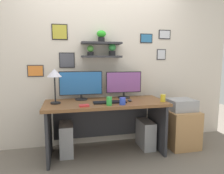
{
  "coord_description": "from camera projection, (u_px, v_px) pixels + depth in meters",
  "views": [
    {
      "loc": [
        -0.52,
        -2.71,
        1.33
      ],
      "look_at": [
        0.1,
        0.05,
        0.94
      ],
      "focal_mm": 32.66,
      "sensor_mm": 36.0,
      "label": 1
    }
  ],
  "objects": [
    {
      "name": "ground_plane",
      "position": [
        106.0,
        153.0,
        2.91
      ],
      "size": [
        8.0,
        8.0,
        0.0
      ],
      "primitive_type": "plane",
      "color": "#70665B"
    },
    {
      "name": "back_wall_assembly",
      "position": [
        100.0,
        58.0,
        3.15
      ],
      "size": [
        4.4,
        0.24,
        2.7
      ],
      "color": "beige",
      "rests_on": "ground"
    },
    {
      "name": "desk",
      "position": [
        105.0,
        115.0,
        2.89
      ],
      "size": [
        1.66,
        0.68,
        0.75
      ],
      "color": "brown",
      "rests_on": "ground"
    },
    {
      "name": "monitor_left",
      "position": [
        81.0,
        85.0,
        2.92
      ],
      "size": [
        0.62,
        0.18,
        0.41
      ],
      "color": "black",
      "rests_on": "desk"
    },
    {
      "name": "monitor_right",
      "position": [
        124.0,
        84.0,
        3.06
      ],
      "size": [
        0.54,
        0.18,
        0.4
      ],
      "color": "black",
      "rests_on": "desk"
    },
    {
      "name": "keyboard",
      "position": [
        110.0,
        102.0,
        2.73
      ],
      "size": [
        0.44,
        0.14,
        0.02
      ],
      "primitive_type": "cube",
      "color": "black",
      "rests_on": "desk"
    },
    {
      "name": "computer_mouse",
      "position": [
        130.0,
        100.0,
        2.82
      ],
      "size": [
        0.06,
        0.09,
        0.03
      ],
      "primitive_type": "ellipsoid",
      "color": "#2D2D33",
      "rests_on": "desk"
    },
    {
      "name": "desk_lamp",
      "position": [
        54.0,
        76.0,
        2.63
      ],
      "size": [
        0.19,
        0.19,
        0.46
      ],
      "color": "black",
      "rests_on": "desk"
    },
    {
      "name": "coffee_mug",
      "position": [
        123.0,
        101.0,
        2.62
      ],
      "size": [
        0.08,
        0.08,
        0.09
      ],
      "primitive_type": "cylinder",
      "color": "blue",
      "rests_on": "desk"
    },
    {
      "name": "pen_cup",
      "position": [
        163.0,
        98.0,
        2.81
      ],
      "size": [
        0.07,
        0.07,
        0.1
      ],
      "primitive_type": "cylinder",
      "color": "yellow",
      "rests_on": "desk"
    },
    {
      "name": "scissors_tray",
      "position": [
        84.0,
        106.0,
        2.52
      ],
      "size": [
        0.13,
        0.09,
        0.02
      ],
      "primitive_type": "cube",
      "rotation": [
        0.0,
        0.0,
        0.08
      ],
      "color": "red",
      "rests_on": "desk"
    },
    {
      "name": "water_cup",
      "position": [
        109.0,
        101.0,
        2.58
      ],
      "size": [
        0.07,
        0.07,
        0.11
      ],
      "primitive_type": "cylinder",
      "color": "green",
      "rests_on": "desk"
    },
    {
      "name": "drawer_cabinet",
      "position": [
        180.0,
        128.0,
        3.13
      ],
      "size": [
        0.44,
        0.5,
        0.56
      ],
      "primitive_type": "cube",
      "color": "tan",
      "rests_on": "ground"
    },
    {
      "name": "printer",
      "position": [
        181.0,
        105.0,
        3.08
      ],
      "size": [
        0.38,
        0.34,
        0.17
      ],
      "primitive_type": "cube",
      "color": "#9E9EA3",
      "rests_on": "drawer_cabinet"
    },
    {
      "name": "computer_tower_left",
      "position": [
        66.0,
        139.0,
        2.87
      ],
      "size": [
        0.18,
        0.4,
        0.44
      ],
      "primitive_type": "cube",
      "color": "#99999E",
      "rests_on": "ground"
    },
    {
      "name": "computer_tower_right",
      "position": [
        145.0,
        134.0,
        3.09
      ],
      "size": [
        0.18,
        0.4,
        0.41
      ],
      "primitive_type": "cube",
      "color": "#99999E",
      "rests_on": "ground"
    }
  ]
}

